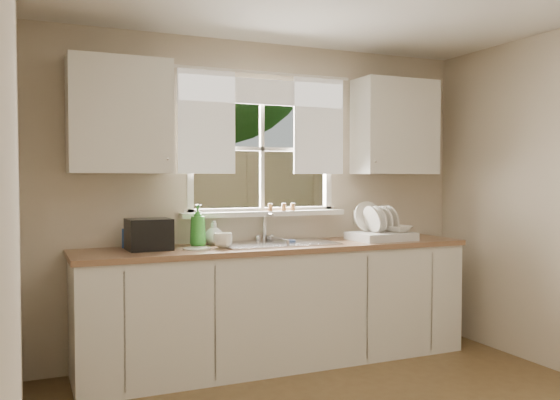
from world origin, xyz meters
name	(u,v)px	position (x,y,z in m)	size (l,w,h in m)	color
room_walls	(420,215)	(0.00, -0.07, 1.24)	(3.62, 4.02, 2.50)	beige
window	(263,169)	(0.00, 2.00, 1.49)	(1.38, 0.16, 1.06)	white
curtains	(265,113)	(0.00, 1.95, 1.93)	(1.50, 0.03, 0.81)	white
base_cabinets	(278,306)	(0.00, 1.68, 0.43)	(3.00, 0.62, 0.87)	silver
countertop	(278,247)	(0.00, 1.68, 0.89)	(3.04, 0.65, 0.04)	#896244
upper_cabinet_left	(120,116)	(-1.15, 1.82, 1.85)	(0.70, 0.33, 0.80)	silver
upper_cabinet_right	(395,127)	(1.15, 1.82, 1.85)	(0.70, 0.33, 0.80)	silver
wall_outlet	(358,217)	(0.88, 1.99, 1.08)	(0.08, 0.01, 0.12)	beige
sill_jars	(282,207)	(0.15, 1.94, 1.18)	(0.24, 0.04, 0.06)	brown
backyard	(161,66)	(0.58, 8.42, 3.46)	(20.00, 10.00, 6.13)	#335421
sink	(277,253)	(0.00, 1.71, 0.84)	(0.88, 0.52, 0.40)	#B7B7BC
dish_rack	(380,232)	(0.89, 1.64, 0.98)	(0.50, 0.39, 0.31)	silver
bowl	(398,229)	(1.02, 1.59, 1.00)	(0.22, 0.22, 0.05)	white
soap_bottle_a	(198,226)	(-0.61, 1.77, 1.07)	(0.12, 0.12, 0.31)	green
soap_bottle_b	(131,234)	(-1.07, 1.88, 1.01)	(0.09, 0.10, 0.21)	#315DB9
soap_bottle_c	(214,233)	(-0.46, 1.84, 1.00)	(0.14, 0.14, 0.18)	beige
saucer	(197,249)	(-0.66, 1.62, 0.92)	(0.20, 0.20, 0.01)	white
cup	(223,241)	(-0.46, 1.63, 0.96)	(0.14, 0.14, 0.11)	white
black_appliance	(149,234)	(-0.97, 1.74, 1.02)	(0.30, 0.26, 0.22)	black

